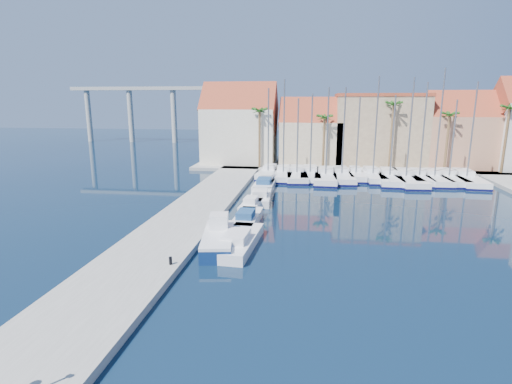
# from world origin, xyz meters

# --- Properties ---
(ground) EXTENTS (260.00, 260.00, 0.00)m
(ground) POSITION_xyz_m (0.00, 0.00, 0.00)
(ground) COLOR black
(ground) RESTS_ON ground
(quay_west) EXTENTS (6.00, 77.00, 0.50)m
(quay_west) POSITION_xyz_m (-9.00, 13.50, 0.25)
(quay_west) COLOR gray
(quay_west) RESTS_ON ground
(shore_north) EXTENTS (54.00, 16.00, 0.50)m
(shore_north) POSITION_xyz_m (10.00, 48.00, 0.25)
(shore_north) COLOR gray
(shore_north) RESTS_ON ground
(bollard) EXTENTS (0.21, 0.21, 0.52)m
(bollard) POSITION_xyz_m (-6.60, 2.62, 0.76)
(bollard) COLOR black
(bollard) RESTS_ON quay_west
(fishing_boat) EXTENTS (3.20, 6.79, 2.29)m
(fishing_boat) POSITION_xyz_m (-4.56, 7.37, 0.76)
(fishing_boat) COLOR navy
(fishing_boat) RESTS_ON ground
(motorboat_west_0) EXTENTS (2.87, 7.62, 1.40)m
(motorboat_west_0) POSITION_xyz_m (-3.04, 7.56, 0.51)
(motorboat_west_0) COLOR white
(motorboat_west_0) RESTS_ON ground
(motorboat_west_1) EXTENTS (2.21, 6.34, 1.40)m
(motorboat_west_1) POSITION_xyz_m (-3.36, 13.44, 0.51)
(motorboat_west_1) COLOR white
(motorboat_west_1) RESTS_ON ground
(motorboat_west_2) EXTENTS (2.08, 5.44, 1.40)m
(motorboat_west_2) POSITION_xyz_m (-3.67, 18.48, 0.51)
(motorboat_west_2) COLOR white
(motorboat_west_2) RESTS_ON ground
(motorboat_west_3) EXTENTS (2.60, 6.92, 1.40)m
(motorboat_west_3) POSITION_xyz_m (-3.23, 22.00, 0.51)
(motorboat_west_3) COLOR white
(motorboat_west_3) RESTS_ON ground
(motorboat_west_4) EXTENTS (2.41, 7.48, 1.40)m
(motorboat_west_4) POSITION_xyz_m (-3.59, 28.75, 0.51)
(motorboat_west_4) COLOR white
(motorboat_west_4) RESTS_ON ground
(motorboat_west_5) EXTENTS (2.56, 6.99, 1.40)m
(motorboat_west_5) POSITION_xyz_m (-3.46, 32.04, 0.51)
(motorboat_west_5) COLOR white
(motorboat_west_5) RESTS_ON ground
(sailboat_0) EXTENTS (3.09, 9.10, 12.59)m
(sailboat_0) POSITION_xyz_m (-3.95, 36.90, 0.60)
(sailboat_0) COLOR white
(sailboat_0) RESTS_ON ground
(sailboat_1) EXTENTS (2.72, 9.97, 13.71)m
(sailboat_1) POSITION_xyz_m (-1.71, 36.01, 0.60)
(sailboat_1) COLOR white
(sailboat_1) RESTS_ON ground
(sailboat_2) EXTENTS (3.66, 10.94, 11.19)m
(sailboat_2) POSITION_xyz_m (0.17, 35.97, 0.56)
(sailboat_2) COLOR white
(sailboat_2) RESTS_ON ground
(sailboat_3) EXTENTS (3.06, 10.63, 11.80)m
(sailboat_3) POSITION_xyz_m (2.08, 36.42, 0.57)
(sailboat_3) COLOR white
(sailboat_3) RESTS_ON ground
(sailboat_4) EXTENTS (3.37, 11.53, 12.61)m
(sailboat_4) POSITION_xyz_m (4.25, 35.26, 0.57)
(sailboat_4) COLOR white
(sailboat_4) RESTS_ON ground
(sailboat_5) EXTENTS (3.49, 10.66, 12.62)m
(sailboat_5) POSITION_xyz_m (6.42, 35.97, 0.58)
(sailboat_5) COLOR white
(sailboat_5) RESTS_ON ground
(sailboat_6) EXTENTS (2.37, 8.16, 11.40)m
(sailboat_6) POSITION_xyz_m (8.48, 36.82, 0.60)
(sailboat_6) COLOR white
(sailboat_6) RESTS_ON ground
(sailboat_7) EXTENTS (3.19, 9.79, 14.08)m
(sailboat_7) POSITION_xyz_m (10.74, 36.59, 0.61)
(sailboat_7) COLOR white
(sailboat_7) RESTS_ON ground
(sailboat_8) EXTENTS (3.75, 11.52, 11.59)m
(sailboat_8) POSITION_xyz_m (12.91, 35.66, 0.56)
(sailboat_8) COLOR white
(sailboat_8) RESTS_ON ground
(sailboat_9) EXTENTS (3.98, 12.07, 13.80)m
(sailboat_9) POSITION_xyz_m (14.85, 35.20, 0.57)
(sailboat_9) COLOR white
(sailboat_9) RESTS_ON ground
(sailboat_10) EXTENTS (2.85, 9.70, 13.19)m
(sailboat_10) POSITION_xyz_m (16.81, 35.83, 0.60)
(sailboat_10) COLOR white
(sailboat_10) RESTS_ON ground
(sailboat_11) EXTENTS (3.10, 10.16, 14.96)m
(sailboat_11) POSITION_xyz_m (18.74, 35.87, 0.62)
(sailboat_11) COLOR white
(sailboat_11) RESTS_ON ground
(sailboat_12) EXTENTS (3.33, 10.46, 11.01)m
(sailboat_12) POSITION_xyz_m (20.71, 36.29, 0.56)
(sailboat_12) COLOR white
(sailboat_12) RESTS_ON ground
(sailboat_13) EXTENTS (3.48, 11.52, 13.26)m
(sailboat_13) POSITION_xyz_m (22.96, 36.14, 0.57)
(sailboat_13) COLOR white
(sailboat_13) RESTS_ON ground
(building_0) EXTENTS (12.30, 9.00, 13.50)m
(building_0) POSITION_xyz_m (-10.00, 47.00, 6.52)
(building_0) COLOR beige
(building_0) RESTS_ON shore_north
(building_1) EXTENTS (10.30, 8.00, 11.00)m
(building_1) POSITION_xyz_m (2.00, 47.00, 5.30)
(building_1) COLOR tan
(building_1) RESTS_ON shore_north
(building_2) EXTENTS (14.20, 10.20, 11.50)m
(building_2) POSITION_xyz_m (13.00, 48.00, 6.26)
(building_2) COLOR #987D5D
(building_2) RESTS_ON shore_north
(building_3) EXTENTS (10.30, 8.00, 12.00)m
(building_3) POSITION_xyz_m (25.00, 47.00, 5.86)
(building_3) COLOR tan
(building_3) RESTS_ON shore_north
(palm_0) EXTENTS (2.60, 2.60, 10.15)m
(palm_0) POSITION_xyz_m (-6.00, 42.00, 9.08)
(palm_0) COLOR brown
(palm_0) RESTS_ON shore_north
(palm_1) EXTENTS (2.60, 2.60, 9.15)m
(palm_1) POSITION_xyz_m (4.00, 42.00, 8.14)
(palm_1) COLOR brown
(palm_1) RESTS_ON shore_north
(palm_2) EXTENTS (2.60, 2.60, 11.15)m
(palm_2) POSITION_xyz_m (14.00, 42.00, 10.02)
(palm_2) COLOR brown
(palm_2) RESTS_ON shore_north
(palm_3) EXTENTS (2.60, 2.60, 9.65)m
(palm_3) POSITION_xyz_m (22.00, 42.00, 8.61)
(palm_3) COLOR brown
(palm_3) RESTS_ON shore_north
(palm_4) EXTENTS (2.60, 2.60, 10.65)m
(palm_4) POSITION_xyz_m (30.00, 42.00, 9.55)
(palm_4) COLOR brown
(palm_4) RESTS_ON shore_north
(viaduct) EXTENTS (48.00, 2.20, 14.45)m
(viaduct) POSITION_xyz_m (-39.07, 82.00, 10.25)
(viaduct) COLOR #9E9E99
(viaduct) RESTS_ON ground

